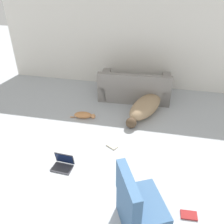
# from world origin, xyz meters

# --- Properties ---
(wall_back) EXTENTS (6.68, 0.06, 2.46)m
(wall_back) POSITION_xyz_m (0.00, 4.62, 1.23)
(wall_back) COLOR silver
(wall_back) RESTS_ON ground_plane
(couch) EXTENTS (1.79, 0.96, 0.76)m
(couch) POSITION_xyz_m (0.30, 3.91, 0.26)
(couch) COLOR gray
(couch) RESTS_ON ground_plane
(dog) EXTENTS (0.90, 1.60, 0.38)m
(dog) POSITION_xyz_m (0.63, 3.16, 0.18)
(dog) COLOR #A38460
(dog) RESTS_ON ground_plane
(cat) EXTENTS (0.58, 0.21, 0.16)m
(cat) POSITION_xyz_m (-0.68, 2.72, 0.07)
(cat) COLOR #BC7A47
(cat) RESTS_ON ground_plane
(laptop_open) EXTENTS (0.36, 0.29, 0.24)m
(laptop_open) POSITION_xyz_m (-0.59, 1.21, 0.08)
(laptop_open) COLOR #2D2D33
(laptop_open) RESTS_ON ground_plane
(book_cream) EXTENTS (0.24, 0.21, 0.02)m
(book_cream) POSITION_xyz_m (0.13, 1.88, 0.01)
(book_cream) COLOR beige
(book_cream) RESTS_ON ground_plane
(book_red) EXTENTS (0.24, 0.16, 0.02)m
(book_red) POSITION_xyz_m (1.50, 0.64, 0.01)
(book_red) COLOR maroon
(book_red) RESTS_ON ground_plane
(side_chair) EXTENTS (0.78, 0.84, 0.95)m
(side_chair) POSITION_xyz_m (0.81, 0.36, 0.32)
(side_chair) COLOR #385B84
(side_chair) RESTS_ON ground_plane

